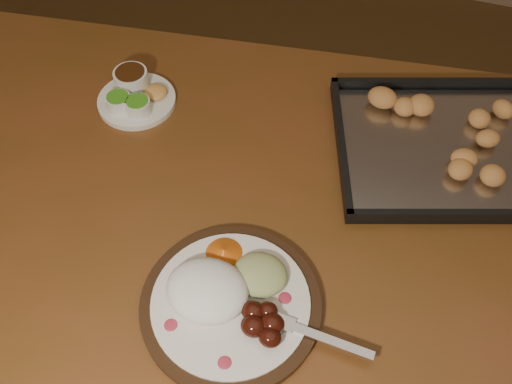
% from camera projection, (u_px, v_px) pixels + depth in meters
% --- Properties ---
extents(dining_table, '(1.61, 1.10, 0.75)m').
position_uv_depth(dining_table, '(245.00, 237.00, 1.09)').
color(dining_table, brown).
rests_on(dining_table, ground).
extents(dinner_plate, '(0.37, 0.28, 0.07)m').
position_uv_depth(dinner_plate, '(228.00, 298.00, 0.89)').
color(dinner_plate, black).
rests_on(dinner_plate, dining_table).
extents(condiment_saucer, '(0.16, 0.16, 0.05)m').
position_uv_depth(condiment_saucer, '(134.00, 95.00, 1.16)').
color(condiment_saucer, silver).
rests_on(condiment_saucer, dining_table).
extents(baking_tray, '(0.55, 0.47, 0.05)m').
position_uv_depth(baking_tray, '(459.00, 145.00, 1.08)').
color(baking_tray, black).
rests_on(baking_tray, dining_table).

